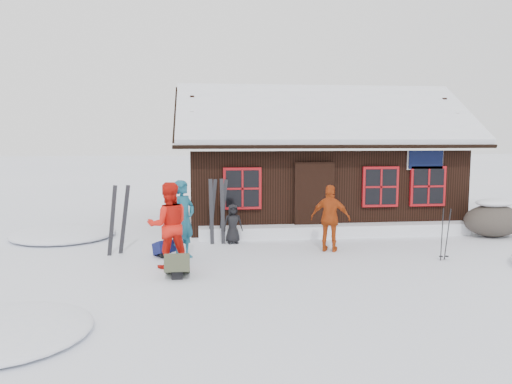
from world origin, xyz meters
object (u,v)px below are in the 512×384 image
Objects in this scene: skier_orange_right at (330,218)px; ski_pair_left at (118,221)px; skier_crouched at (233,224)px; ski_poles at (445,235)px; skier_teal at (183,220)px; skier_orange_left at (169,225)px; backpack_blue at (164,250)px; backpack_olive at (177,268)px; boulder at (493,219)px.

skier_orange_right is 5.03m from ski_pair_left.
skier_crouched is 0.85× the size of ski_poles.
skier_orange_right is 2.59m from ski_poles.
skier_teal is 3.50m from skier_orange_right.
ski_pair_left is at bearing -57.22° from skier_orange_left.
ski_poles is (2.33, -1.11, -0.24)m from skier_orange_right.
ski_poles is 6.38m from backpack_blue.
skier_orange_left is 3.57× the size of backpack_blue.
backpack_olive reaches higher than backpack_blue.
ski_pair_left is at bearing 169.11° from ski_poles.
skier_orange_right reaches higher than backpack_olive.
skier_crouched is at bearing -134.25° from skier_orange_left.
skier_orange_left reaches higher than ski_pair_left.
backpack_blue is 0.79× the size of backpack_olive.
ski_poles reaches higher than backpack_blue.
skier_teal reaches higher than ski_pair_left.
ski_pair_left reaches higher than skier_orange_right.
backpack_olive is (-5.90, -0.67, -0.39)m from ski_poles.
skier_teal is 1.11× the size of skier_orange_right.
skier_orange_right is at bearing 25.99° from backpack_olive.
skier_teal is at bearing -137.80° from skier_crouched.
skier_teal is 1.64m from ski_pair_left.
ski_poles is 5.96m from backpack_olive.
backpack_olive is (1.45, -2.09, -0.62)m from ski_pair_left.
ski_poles is (4.60, -2.29, 0.05)m from skier_crouched.
skier_orange_left is 2.71m from skier_crouched.
skier_crouched is (1.22, 1.46, -0.38)m from skier_teal.
ski_poles is (-2.61, -2.32, 0.09)m from boulder.
ski_poles is 2.38× the size of backpack_blue.
ski_poles is at bearing -34.38° from skier_crouched.
ski_pair_left is 1.30m from backpack_blue.
boulder is 9.03m from backpack_olive.
ski_poles is at bearing 5.95° from backpack_olive.
skier_orange_right is 0.96× the size of ski_pair_left.
skier_orange_left is 6.12m from ski_poles.
ski_poles is (5.82, -0.83, -0.33)m from skier_teal.
ski_pair_left is (-9.96, -0.91, 0.32)m from boulder.
backpack_blue is at bearing 170.38° from ski_poles.
boulder is (7.21, 0.03, -0.03)m from skier_crouched.
ski_poles is at bearing -30.22° from ski_pair_left.
boulder is at bearing -143.01° from skier_orange_right.
skier_orange_right is at bearing -166.27° from boulder.
skier_orange_left is 1.08× the size of ski_pair_left.
skier_teal is at bearing 86.15° from backpack_olive.
ski_pair_left is 3.32× the size of backpack_blue.
ski_pair_left reaches higher than skier_crouched.
skier_orange_left is 1.12× the size of boulder.
skier_orange_left is at bearing -165.53° from boulder.
backpack_olive is at bearing -103.42° from backpack_blue.
skier_teal is 5.89m from ski_poles.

